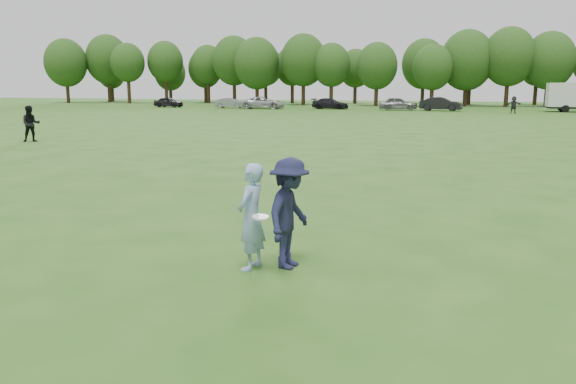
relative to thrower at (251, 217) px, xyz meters
name	(u,v)px	position (x,y,z in m)	size (l,w,h in m)	color
ground	(323,274)	(1.20, 0.05, -0.88)	(200.00, 200.00, 0.00)	#255116
thrower	(251,217)	(0.00, 0.00, 0.00)	(0.64, 0.42, 1.76)	#88A7D3
defender	(290,213)	(0.58, 0.26, 0.04)	(1.19, 0.68, 1.84)	#1A1C39
player_far_a	(31,124)	(-18.46, 16.29, 0.08)	(0.93, 0.72, 1.91)	black
player_far_d	(514,105)	(8.78, 55.66, 0.02)	(1.67, 0.53, 1.80)	#282828
car_a	(169,102)	(-34.11, 60.01, -0.21)	(1.58, 3.93, 1.34)	black
car_b	(230,103)	(-25.03, 59.65, -0.23)	(1.38, 3.95, 1.30)	slate
car_c	(264,103)	(-20.24, 59.00, -0.13)	(2.48, 5.37, 1.49)	#B1B0B5
car_d	(330,104)	(-12.08, 60.70, -0.21)	(1.86, 4.58, 1.33)	black
car_e	(398,104)	(-3.67, 59.90, -0.10)	(1.83, 4.55, 1.55)	slate
car_f	(441,104)	(1.25, 59.49, -0.10)	(1.66, 4.76, 1.57)	black
disc_in_play	(260,217)	(0.24, -0.21, 0.06)	(0.28, 0.28, 0.07)	white
treeline	(467,61)	(4.01, 76.95, 5.38)	(130.35, 18.39, 11.74)	#332114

